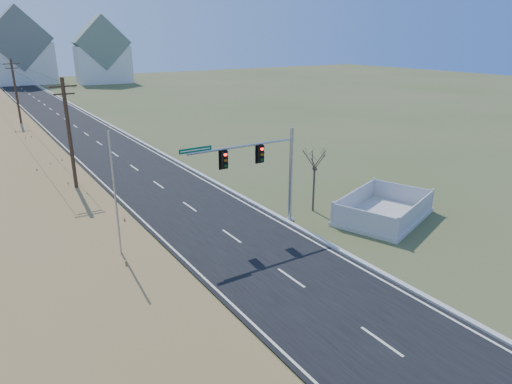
% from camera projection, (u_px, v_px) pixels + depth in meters
% --- Properties ---
extents(ground, '(260.00, 260.00, 0.00)m').
position_uv_depth(ground, '(269.00, 263.00, 24.58)').
color(ground, '#3F4B24').
rests_on(ground, ground).
extents(road, '(8.00, 180.00, 0.06)m').
position_uv_depth(road, '(69.00, 122.00, 64.29)').
color(road, black).
rests_on(road, ground).
extents(curb, '(0.30, 180.00, 0.18)m').
position_uv_depth(curb, '(99.00, 119.00, 66.40)').
color(curb, '#B2AFA8').
rests_on(curb, ground).
extents(utility_pole_near, '(1.80, 0.26, 9.00)m').
position_uv_depth(utility_pole_near, '(70.00, 141.00, 31.64)').
color(utility_pole_near, '#422D1E').
rests_on(utility_pole_near, ground).
extents(utility_pole_mid, '(1.80, 0.26, 9.00)m').
position_uv_depth(utility_pole_mid, '(17.00, 95.00, 55.47)').
color(utility_pole_mid, '#422D1E').
rests_on(utility_pole_mid, ground).
extents(condo_n, '(15.27, 10.20, 18.54)m').
position_uv_depth(condo_n, '(19.00, 52.00, 112.09)').
color(condo_n, white).
rests_on(condo_n, ground).
extents(condo_ne, '(14.12, 10.51, 16.52)m').
position_uv_depth(condo_ne, '(102.00, 55.00, 115.21)').
color(condo_ne, white).
rests_on(condo_ne, ground).
extents(traffic_signal_mast, '(7.83, 0.53, 6.23)m').
position_uv_depth(traffic_signal_mast, '(267.00, 168.00, 27.97)').
color(traffic_signal_mast, '#9EA0A5').
rests_on(traffic_signal_mast, ground).
extents(fence_enclosure, '(7.89, 6.61, 1.54)m').
position_uv_depth(fence_enclosure, '(383.00, 214.00, 30.51)').
color(fence_enclosure, '#B7B5AD').
rests_on(fence_enclosure, ground).
extents(open_sign, '(0.49, 0.12, 0.61)m').
position_uv_depth(open_sign, '(362.00, 220.00, 29.41)').
color(open_sign, white).
rests_on(open_sign, ground).
extents(flagpole, '(0.34, 0.34, 7.49)m').
position_uv_depth(flagpole, '(118.00, 222.00, 22.32)').
color(flagpole, '#B7B5AD').
rests_on(flagpole, ground).
extents(bare_tree, '(1.77, 1.77, 4.69)m').
position_uv_depth(bare_tree, '(315.00, 158.00, 30.72)').
color(bare_tree, '#4C3F33').
rests_on(bare_tree, ground).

